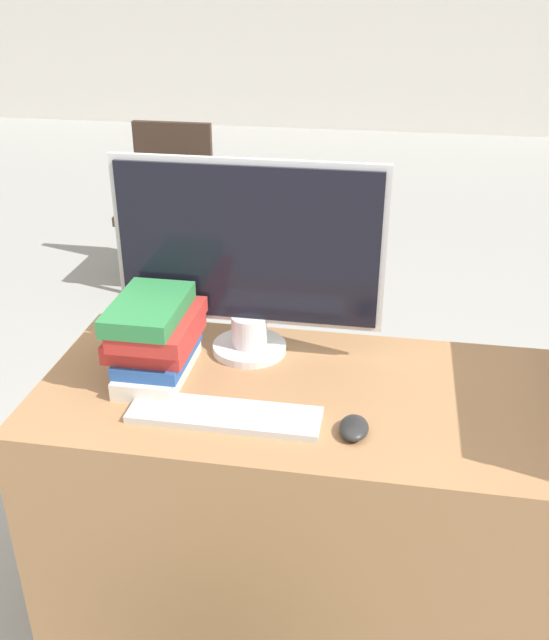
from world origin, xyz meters
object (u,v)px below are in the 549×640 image
Objects in this scene: keyboard at (225,415)px; far_chair at (169,196)px; monitor at (248,256)px; mouse at (354,428)px; book_stack at (156,337)px.

far_chair is at bearing 110.47° from keyboard.
monitor reaches higher than keyboard.
far_chair reaches higher than mouse.
far_chair is (-1.18, 2.41, -0.28)m from mouse.
monitor is 0.39m from keyboard.
far_chair is (-0.70, 2.24, -0.37)m from book_stack.
monitor reaches higher than book_stack.
keyboard is at bearing -37.53° from book_stack.
mouse reaches higher than keyboard.
book_stack reaches higher than far_chair.
book_stack is at bearing -142.32° from monitor.
monitor reaches higher than mouse.
book_stack is 2.38m from far_chair.
mouse is (0.28, -0.01, 0.01)m from keyboard.
mouse is at bearing -47.37° from monitor.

